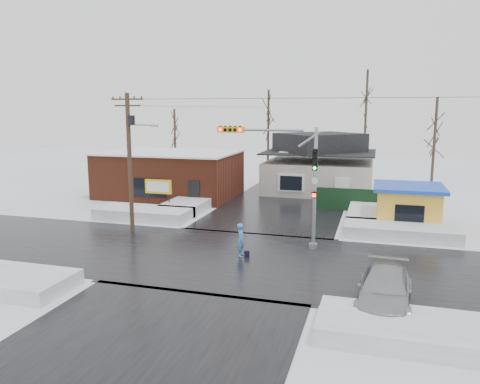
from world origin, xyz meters
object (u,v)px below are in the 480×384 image
(marquee_sign, at_px, (158,188))
(car, at_px, (385,291))
(traffic_signal, at_px, (288,170))
(pedestrian, at_px, (241,240))
(kiosk, at_px, (408,206))
(utility_pole, at_px, (130,154))

(marquee_sign, xyz_separation_m, car, (16.86, -13.95, -1.17))
(car, bearing_deg, traffic_signal, 129.91)
(marquee_sign, bearing_deg, traffic_signal, -29.72)
(pedestrian, relative_size, car, 0.36)
(marquee_sign, bearing_deg, kiosk, 1.55)
(utility_pole, height_order, marquee_sign, utility_pole)
(kiosk, xyz_separation_m, pedestrian, (-9.12, -9.57, -0.55))
(traffic_signal, height_order, marquee_sign, traffic_signal)
(traffic_signal, bearing_deg, utility_pole, 177.05)
(traffic_signal, height_order, utility_pole, utility_pole)
(pedestrian, bearing_deg, traffic_signal, -45.62)
(traffic_signal, relative_size, kiosk, 1.52)
(marquee_sign, xyz_separation_m, kiosk, (18.50, 0.50, -0.46))
(pedestrian, bearing_deg, car, -129.91)
(utility_pole, bearing_deg, kiosk, 20.44)
(traffic_signal, distance_m, car, 9.95)
(kiosk, relative_size, pedestrian, 2.51)
(marquee_sign, height_order, kiosk, kiosk)
(marquee_sign, relative_size, pedestrian, 1.39)
(traffic_signal, xyz_separation_m, pedestrian, (-2.05, -2.55, -3.62))
(pedestrian, distance_m, car, 8.93)
(car, bearing_deg, utility_pole, 156.99)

